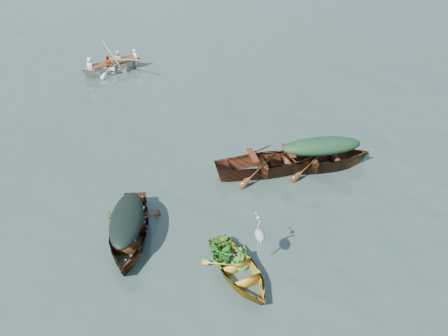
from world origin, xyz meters
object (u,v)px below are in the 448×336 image
(dark_covered_boat, at_px, (130,240))
(heron, at_px, (259,240))
(rowed_boat, at_px, (115,72))
(open_wooden_boat, at_px, (269,172))
(green_tarp_boat, at_px, (319,168))
(yellow_dinghy, at_px, (238,275))

(dark_covered_boat, relative_size, heron, 4.25)
(dark_covered_boat, height_order, rowed_boat, dark_covered_boat)
(rowed_boat, bearing_deg, open_wooden_boat, 178.00)
(green_tarp_boat, relative_size, rowed_boat, 1.12)
(heron, bearing_deg, green_tarp_boat, 35.63)
(rowed_boat, bearing_deg, dark_covered_boat, 154.03)
(yellow_dinghy, distance_m, dark_covered_boat, 2.97)
(yellow_dinghy, xyz_separation_m, dark_covered_boat, (-2.33, 1.84, 0.00))
(open_wooden_boat, bearing_deg, yellow_dinghy, 153.13)
(green_tarp_boat, bearing_deg, open_wooden_boat, 90.00)
(yellow_dinghy, distance_m, open_wooden_boat, 4.42)
(dark_covered_boat, distance_m, green_tarp_boat, 6.34)
(heron, bearing_deg, open_wooden_boat, 54.18)
(yellow_dinghy, distance_m, green_tarp_boat, 5.27)
(heron, bearing_deg, rowed_boat, 88.52)
(yellow_dinghy, bearing_deg, rowed_boat, 86.28)
(open_wooden_boat, relative_size, rowed_boat, 1.16)
(green_tarp_boat, distance_m, heron, 4.86)
(dark_covered_boat, xyz_separation_m, open_wooden_boat, (4.45, 2.04, 0.00))
(rowed_boat, bearing_deg, heron, 165.91)
(open_wooden_boat, bearing_deg, rowed_boat, 24.96)
(yellow_dinghy, bearing_deg, dark_covered_boat, 129.09)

